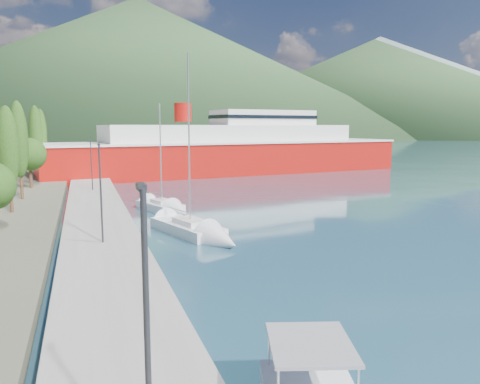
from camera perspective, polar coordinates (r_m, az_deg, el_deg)
name	(u,v)px	position (r m, az deg, el deg)	size (l,w,h in m)	color
ground	(119,154)	(136.10, -14.53, 4.46)	(1400.00, 1400.00, 0.00)	#22485B
quay	(97,214)	(42.19, -17.08, -2.56)	(5.00, 88.00, 0.80)	gray
hills_far	(194,74)	(655.11, -5.69, 14.09)	(1480.00, 900.00, 180.00)	slate
hills_near	(213,76)	(404.88, -3.25, 13.88)	(1010.00, 520.00, 115.00)	#2B4826
tree_row	(17,150)	(48.83, -25.59, 4.64)	(3.85, 63.95, 10.00)	#47301E
lamp_posts	(100,187)	(31.03, -16.73, 0.63)	(0.15, 46.79, 6.06)	#2D2D33
sailboat_near	(204,234)	(33.15, -4.39, -5.18)	(5.42, 10.03, 13.98)	silver
sailboat_mid	(170,209)	(43.48, -8.57, -2.11)	(4.71, 7.77, 10.89)	silver
ferry	(232,151)	(79.49, -0.99, 5.01)	(62.37, 21.36, 12.15)	#A40F0A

